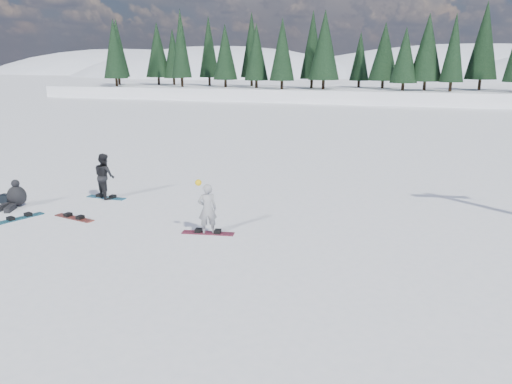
% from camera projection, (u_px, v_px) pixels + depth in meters
% --- Properties ---
extents(ground, '(420.00, 420.00, 0.00)m').
position_uv_depth(ground, '(133.00, 231.00, 14.40)').
color(ground, white).
rests_on(ground, ground).
extents(alpine_backdrop, '(412.50, 227.00, 53.20)m').
position_uv_depth(alpine_backdrop, '(376.00, 113.00, 194.72)').
color(alpine_backdrop, white).
rests_on(alpine_backdrop, ground).
extents(snowboarder_woman, '(0.64, 0.57, 1.60)m').
position_uv_depth(snowboarder_woman, '(207.00, 208.00, 14.03)').
color(snowboarder_woman, '#99989D').
rests_on(snowboarder_woman, ground).
extents(snowboarder_man, '(0.99, 0.92, 1.63)m').
position_uv_depth(snowboarder_man, '(105.00, 176.00, 17.77)').
color(snowboarder_man, black).
rests_on(snowboarder_man, ground).
extents(seated_rider, '(0.79, 1.18, 0.93)m').
position_uv_depth(seated_rider, '(15.00, 197.00, 16.77)').
color(seated_rider, black).
rests_on(seated_rider, ground).
extents(gear_bag, '(0.47, 0.33, 0.30)m').
position_uv_depth(gear_bag, '(6.00, 199.00, 17.28)').
color(gear_bag, black).
rests_on(gear_bag, ground).
extents(snowboard_woman, '(1.53, 0.55, 0.03)m').
position_uv_depth(snowboard_woman, '(208.00, 233.00, 14.21)').
color(snowboard_woman, maroon).
rests_on(snowboard_woman, ground).
extents(snowboard_man, '(1.50, 0.29, 0.03)m').
position_uv_depth(snowboard_man, '(106.00, 198.00, 17.97)').
color(snowboard_man, teal).
rests_on(snowboard_man, ground).
extents(snowboard_loose_b, '(1.53, 0.56, 0.03)m').
position_uv_depth(snowboard_loose_b, '(74.00, 218.00, 15.61)').
color(snowboard_loose_b, maroon).
rests_on(snowboard_loose_b, ground).
extents(snowboard_loose_a, '(0.75, 1.51, 0.03)m').
position_uv_depth(snowboard_loose_a, '(20.00, 218.00, 15.56)').
color(snowboard_loose_a, '#176A80').
rests_on(snowboard_loose_a, ground).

